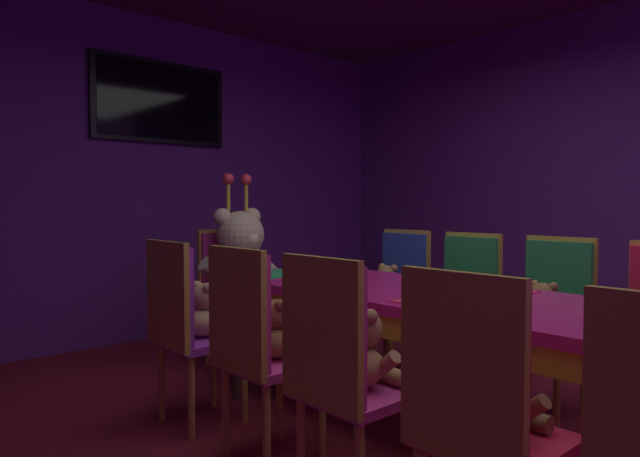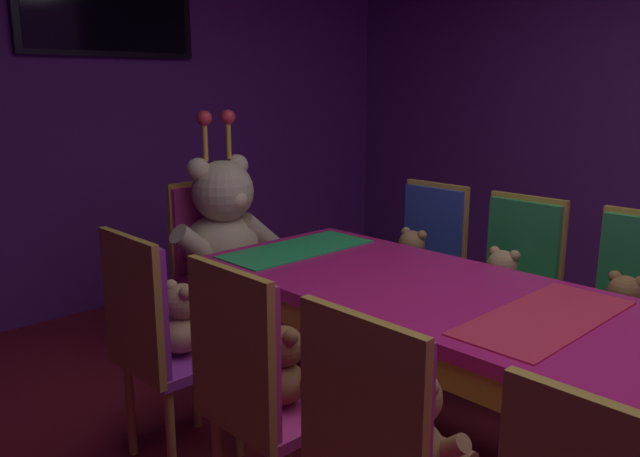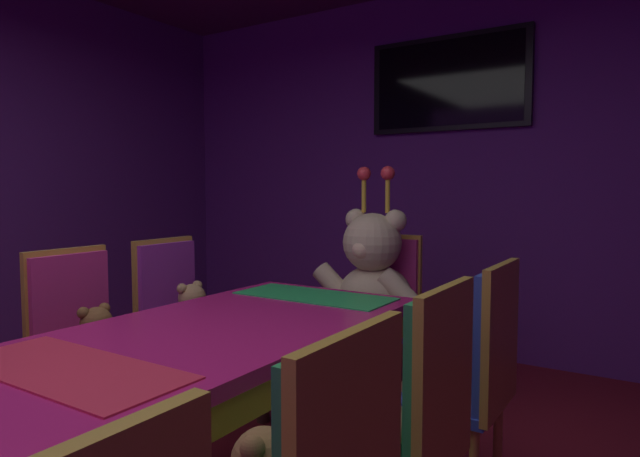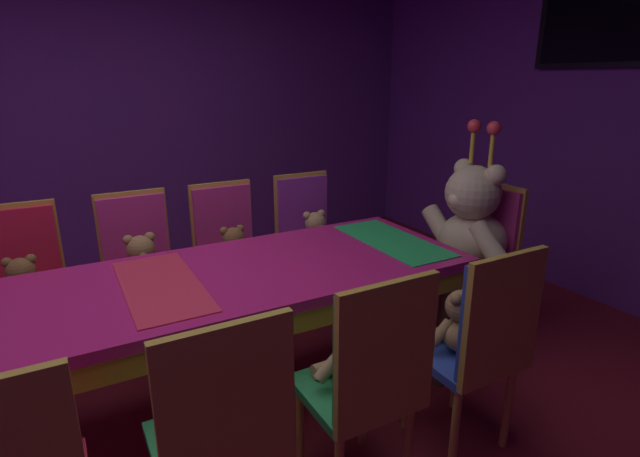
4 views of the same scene
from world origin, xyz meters
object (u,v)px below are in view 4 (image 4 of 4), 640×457
at_px(teddy_left_3, 234,251).
at_px(chair_right_2, 222,427).
at_px(teddy_right_2, 209,405).
at_px(chair_right_3, 373,372).
at_px(throne_chair, 486,243).
at_px(chair_left_3, 227,243).
at_px(wall_tv, 621,12).
at_px(teddy_left_1, 24,287).
at_px(teddy_left_2, 143,265).
at_px(banquet_table, 163,303).
at_px(teddy_left_4, 316,235).
at_px(chair_right_4, 485,336).
at_px(teddy_right_3, 351,356).
at_px(king_teddy_bear, 469,224).
at_px(teddy_right_4, 459,324).
at_px(chair_left_1, 24,275).
at_px(chair_left_4, 306,229).
at_px(chair_left_2, 138,257).

xyz_separation_m(teddy_left_3, chair_right_2, (1.54, -0.58, 0.02)).
distance_m(teddy_right_2, chair_right_3, 0.59).
bearing_deg(throne_chair, teddy_left_3, -25.06).
xyz_separation_m(chair_left_3, wall_tv, (0.83, 2.53, 1.45)).
xyz_separation_m(teddy_left_1, teddy_left_2, (0.01, 0.60, 0.01)).
height_order(banquet_table, teddy_left_4, teddy_left_4).
bearing_deg(chair_right_4, teddy_right_2, 82.90).
distance_m(teddy_left_1, chair_right_3, 1.91).
height_order(teddy_right_3, king_teddy_bear, king_teddy_bear).
distance_m(chair_right_2, chair_right_3, 0.57).
bearing_deg(banquet_table, king_teddy_bear, 90.00).
bearing_deg(chair_right_3, teddy_right_3, -0.00).
distance_m(banquet_table, teddy_right_4, 1.33).
relative_size(chair_left_1, chair_right_2, 1.00).
relative_size(teddy_left_2, teddy_right_2, 1.10).
distance_m(teddy_left_4, king_teddy_bear, 1.02).
relative_size(chair_left_3, teddy_left_4, 3.11).
height_order(teddy_left_3, chair_left_4, chair_left_4).
height_order(chair_left_1, teddy_right_4, chair_left_1).
height_order(teddy_left_3, chair_right_4, chair_right_4).
relative_size(chair_right_2, teddy_right_3, 3.19).
height_order(teddy_left_1, teddy_left_2, teddy_left_2).
distance_m(teddy_right_3, throne_chair, 1.63).
height_order(chair_left_3, teddy_right_3, chair_left_3).
xyz_separation_m(banquet_table, wall_tv, (0.00, 3.11, 1.39)).
height_order(chair_left_1, chair_left_3, same).
xyz_separation_m(chair_left_3, teddy_right_3, (1.52, -0.00, -0.01)).
height_order(chair_right_4, teddy_right_4, chair_right_4).
height_order(teddy_right_3, wall_tv, wall_tv).
xyz_separation_m(chair_left_2, teddy_right_4, (1.54, 1.11, -0.01)).
height_order(chair_left_3, chair_right_2, same).
bearing_deg(chair_right_3, chair_right_2, 91.45).
relative_size(banquet_table, chair_left_1, 3.07).
bearing_deg(king_teddy_bear, teddy_left_2, -20.46).
relative_size(teddy_left_3, chair_right_2, 0.31).
distance_m(king_teddy_bear, wall_tv, 1.78).
height_order(throne_chair, wall_tv, wall_tv).
bearing_deg(teddy_right_3, teddy_right_2, 91.48).
xyz_separation_m(teddy_left_2, teddy_left_3, (0.00, 0.55, -0.01)).
bearing_deg(teddy_right_2, king_teddy_bear, -69.47).
bearing_deg(wall_tv, teddy_right_4, -70.42).
distance_m(banquet_table, chair_right_2, 0.85).
distance_m(chair_left_3, chair_right_2, 1.78).
relative_size(chair_right_2, wall_tv, 0.81).
bearing_deg(teddy_right_2, chair_left_2, -0.88).
bearing_deg(wall_tv, chair_left_4, -113.89).
height_order(banquet_table, teddy_right_2, teddy_right_2).
relative_size(chair_left_2, teddy_right_2, 3.22).
bearing_deg(teddy_right_2, teddy_left_4, -39.66).
distance_m(chair_left_2, wall_tv, 3.51).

